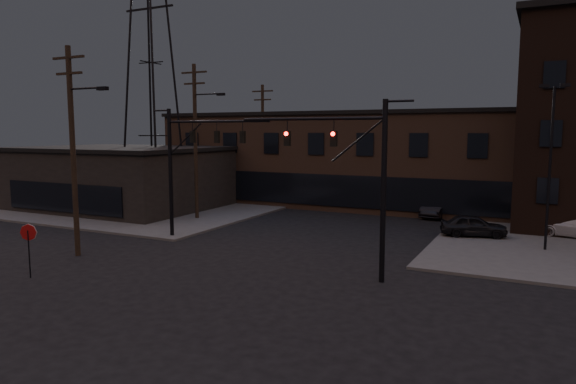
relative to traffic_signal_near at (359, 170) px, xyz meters
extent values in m
plane|color=black|center=(-5.36, -4.50, -4.93)|extent=(140.00, 140.00, 0.00)
cube|color=#474744|center=(-27.36, 17.50, -4.86)|extent=(30.00, 30.00, 0.15)
cube|color=brown|center=(-5.36, 23.50, -0.93)|extent=(40.00, 12.00, 8.00)
cube|color=black|center=(-25.36, 11.50, -2.43)|extent=(16.00, 12.00, 5.00)
cylinder|color=black|center=(1.14, 0.00, -0.93)|extent=(0.24, 0.24, 8.00)
cylinder|color=black|center=(-2.36, 0.00, 2.27)|extent=(7.00, 0.14, 0.14)
cube|color=#FF140C|center=(-1.19, 0.00, 1.37)|extent=(0.28, 0.22, 0.70)
cube|color=#FF140C|center=(-3.52, 0.00, 1.37)|extent=(0.28, 0.22, 0.70)
cylinder|color=black|center=(-13.36, 3.50, -0.93)|extent=(0.24, 0.24, 8.00)
cylinder|color=black|center=(-9.86, 3.50, 2.27)|extent=(7.00, 0.14, 0.14)
cube|color=black|center=(-11.61, 3.50, 1.37)|extent=(0.28, 0.22, 0.70)
cube|color=black|center=(-9.86, 3.50, 1.37)|extent=(0.28, 0.22, 0.70)
cube|color=black|center=(-8.11, 3.50, 1.37)|extent=(0.28, 0.22, 0.70)
cylinder|color=black|center=(-13.36, -6.50, -3.83)|extent=(0.06, 0.06, 2.20)
cylinder|color=maroon|center=(-13.36, -6.48, -2.83)|extent=(0.72, 0.33, 0.76)
cylinder|color=black|center=(-14.86, -2.50, 0.57)|extent=(0.28, 0.28, 11.00)
cube|color=black|center=(-14.86, -2.50, 5.47)|extent=(2.20, 0.12, 0.12)
cube|color=black|center=(-14.86, -2.50, 4.67)|extent=(1.80, 0.12, 0.12)
cube|color=black|center=(-12.56, -2.50, 3.82)|extent=(0.60, 0.25, 0.18)
cylinder|color=black|center=(-15.86, 9.50, 0.82)|extent=(0.28, 0.28, 11.50)
cube|color=black|center=(-15.86, 9.50, 5.97)|extent=(2.20, 0.12, 0.12)
cube|color=black|center=(-15.86, 9.50, 5.17)|extent=(1.80, 0.12, 0.12)
cube|color=black|center=(-13.56, 9.50, 4.32)|extent=(0.60, 0.25, 0.18)
cylinder|color=black|center=(-16.86, 21.50, 0.57)|extent=(0.28, 0.28, 11.00)
cube|color=black|center=(-16.86, 21.50, 5.47)|extent=(2.20, 0.12, 0.12)
cube|color=black|center=(-16.86, 21.50, 4.67)|extent=(1.80, 0.12, 0.12)
cylinder|color=black|center=(7.64, 9.50, -0.43)|extent=(0.14, 0.14, 9.00)
cube|color=black|center=(7.14, 9.50, 4.12)|extent=(0.50, 0.28, 0.18)
cube|color=black|center=(8.14, 9.50, 4.12)|extent=(0.50, 0.28, 0.18)
imported|color=black|center=(3.64, 11.55, -4.11)|extent=(4.21, 2.49, 1.35)
imported|color=silver|center=(9.24, 14.07, -4.15)|extent=(4.64, 2.60, 1.27)
imported|color=black|center=(0.14, 18.81, -4.20)|extent=(2.01, 4.58, 1.46)
camera|label=1|loc=(7.24, -21.63, 1.71)|focal=32.00mm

